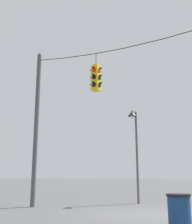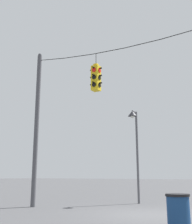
# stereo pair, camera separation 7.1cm
# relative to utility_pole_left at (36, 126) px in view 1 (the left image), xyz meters

# --- Properties ---
(ground_plane) EXTENTS (200.00, 200.00, 0.00)m
(ground_plane) POSITION_rel_utility_pole_left_xyz_m (5.56, 0.17, -3.78)
(ground_plane) COLOR #4C4C4F
(utility_pole_left) EXTENTS (0.22, 0.22, 7.57)m
(utility_pole_left) POSITION_rel_utility_pole_left_xyz_m (0.00, 0.00, 0.00)
(utility_pole_left) COLOR #4C4C51
(utility_pole_left) RESTS_ON ground_plane
(span_wire) EXTENTS (11.12, 0.03, 0.47)m
(span_wire) POSITION_rel_utility_pole_left_xyz_m (5.56, 0.00, 3.12)
(span_wire) COLOR black
(traffic_light_near_left_pole) EXTENTS (0.58, 0.58, 1.76)m
(traffic_light_near_left_pole) POSITION_rel_utility_pole_left_xyz_m (3.34, 0.00, 1.87)
(traffic_light_near_left_pole) COLOR yellow
(street_lamp) EXTENTS (0.48, 0.83, 4.83)m
(street_lamp) POSITION_rel_utility_pole_left_xyz_m (3.65, 3.62, -0.19)
(street_lamp) COLOR #515156
(street_lamp) RESTS_ON ground_plane
(trash_bin) EXTENTS (0.60, 0.60, 0.96)m
(trash_bin) POSITION_rel_utility_pole_left_xyz_m (7.34, -2.86, -3.29)
(trash_bin) COLOR navy
(trash_bin) RESTS_ON ground_plane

